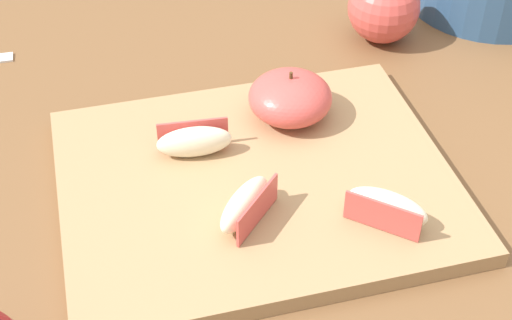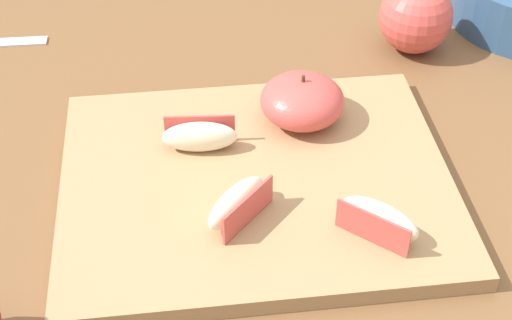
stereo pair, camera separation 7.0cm
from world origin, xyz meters
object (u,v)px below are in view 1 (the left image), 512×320
object	(u,v)px
cutting_board	(256,183)
whole_apple_pink_lady	(384,7)
apple_wedge_left	(246,205)
apple_wedge_middle	(387,208)
apple_half_skin_up	(290,97)
apple_wedge_front	(194,141)

from	to	relation	value
cutting_board	whole_apple_pink_lady	size ratio (longest dim) A/B	3.88
apple_wedge_left	apple_wedge_middle	distance (m)	0.12
cutting_board	apple_half_skin_up	xyz separation A→B (m)	(0.06, 0.08, 0.03)
cutting_board	apple_wedge_front	bearing A→B (deg)	136.94
cutting_board	apple_wedge_front	size ratio (longest dim) A/B	4.92
apple_wedge_front	whole_apple_pink_lady	size ratio (longest dim) A/B	0.79
apple_half_skin_up	cutting_board	bearing A→B (deg)	-125.01
apple_wedge_front	apple_half_skin_up	bearing A→B (deg)	18.27
cutting_board	apple_wedge_left	size ratio (longest dim) A/B	5.29
apple_half_skin_up	apple_wedge_middle	distance (m)	0.17
cutting_board	apple_wedge_left	world-z (taller)	apple_wedge_left
cutting_board	apple_wedge_front	xyz separation A→B (m)	(-0.05, 0.05, 0.03)
apple_wedge_front	whole_apple_pink_lady	bearing A→B (deg)	34.03
cutting_board	apple_wedge_middle	size ratio (longest dim) A/B	5.21
apple_wedge_left	apple_wedge_middle	xyz separation A→B (m)	(0.12, -0.03, 0.00)
apple_wedge_left	apple_wedge_front	size ratio (longest dim) A/B	0.93
apple_half_skin_up	apple_wedge_left	distance (m)	0.16
apple_wedge_left	apple_wedge_front	world-z (taller)	same
apple_wedge_left	apple_wedge_front	bearing A→B (deg)	105.40
apple_wedge_front	cutting_board	bearing A→B (deg)	-43.06
apple_wedge_middle	whole_apple_pink_lady	distance (m)	0.34
apple_wedge_middle	whole_apple_pink_lady	size ratio (longest dim) A/B	0.75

